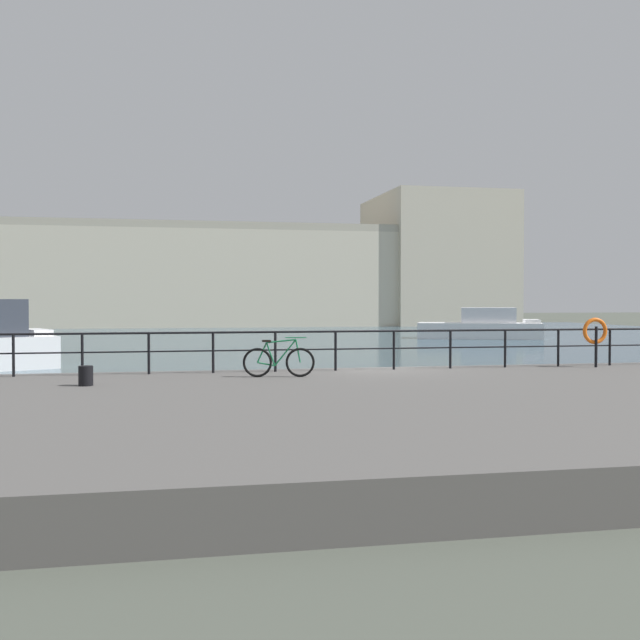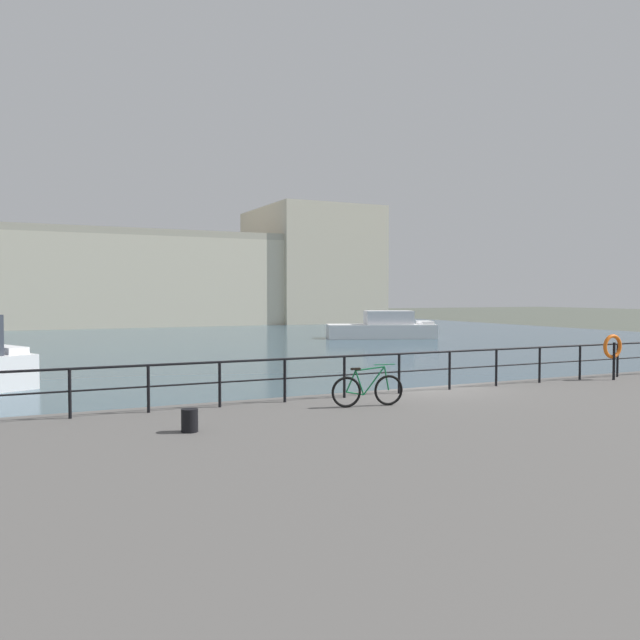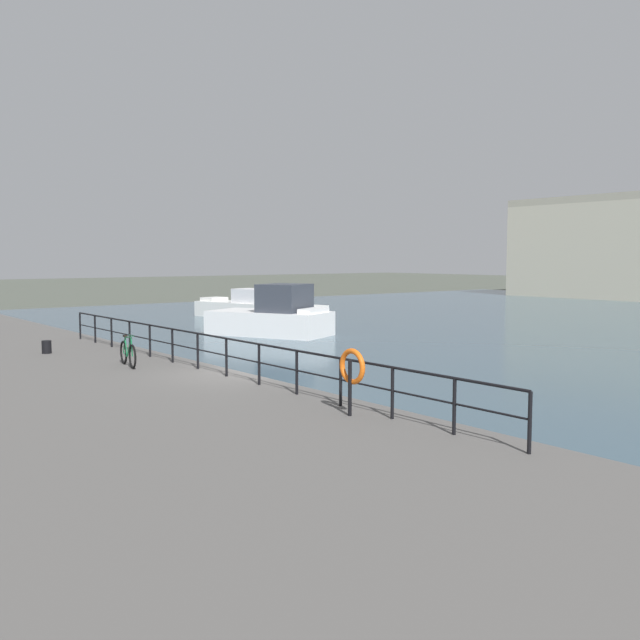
{
  "view_description": "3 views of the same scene",
  "coord_description": "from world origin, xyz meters",
  "px_view_note": "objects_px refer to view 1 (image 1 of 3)",
  "views": [
    {
      "loc": [
        -5.96,
        -20.83,
        2.62
      ],
      "look_at": [
        -0.99,
        3.12,
        1.97
      ],
      "focal_mm": 43.26,
      "sensor_mm": 36.0,
      "label": 1
    },
    {
      "loc": [
        -10.72,
        -15.46,
        3.33
      ],
      "look_at": [
        -0.98,
        4.88,
        2.46
      ],
      "focal_mm": 37.04,
      "sensor_mm": 36.0,
      "label": 2
    },
    {
      "loc": [
        16.94,
        -10.59,
        3.97
      ],
      "look_at": [
        -2.2,
        4.45,
        1.82
      ],
      "focal_mm": 39.71,
      "sensor_mm": 36.0,
      "label": 3
    }
  ],
  "objects_px": {
    "mooring_bollard": "(86,376)",
    "moored_green_narrowboat": "(482,327)",
    "parked_bicycle": "(279,361)",
    "harbor_building": "(279,275)",
    "life_ring_stand": "(595,333)"
  },
  "relations": [
    {
      "from": "mooring_bollard",
      "to": "moored_green_narrowboat",
      "type": "bearing_deg",
      "value": 53.42
    },
    {
      "from": "parked_bicycle",
      "to": "mooring_bollard",
      "type": "relative_size",
      "value": 4.0
    },
    {
      "from": "harbor_building",
      "to": "mooring_bollard",
      "type": "bearing_deg",
      "value": -102.58
    },
    {
      "from": "mooring_bollard",
      "to": "life_ring_stand",
      "type": "height_order",
      "value": "life_ring_stand"
    },
    {
      "from": "parked_bicycle",
      "to": "mooring_bollard",
      "type": "xyz_separation_m",
      "value": [
        -4.47,
        -1.01,
        -0.17
      ]
    },
    {
      "from": "moored_green_narrowboat",
      "to": "life_ring_stand",
      "type": "relative_size",
      "value": 6.15
    },
    {
      "from": "parked_bicycle",
      "to": "life_ring_stand",
      "type": "bearing_deg",
      "value": 14.91
    },
    {
      "from": "life_ring_stand",
      "to": "mooring_bollard",
      "type": "bearing_deg",
      "value": -171.76
    },
    {
      "from": "harbor_building",
      "to": "mooring_bollard",
      "type": "height_order",
      "value": "harbor_building"
    },
    {
      "from": "moored_green_narrowboat",
      "to": "parked_bicycle",
      "type": "bearing_deg",
      "value": -100.3
    },
    {
      "from": "mooring_bollard",
      "to": "harbor_building",
      "type": "bearing_deg",
      "value": 77.42
    },
    {
      "from": "harbor_building",
      "to": "moored_green_narrowboat",
      "type": "relative_size",
      "value": 6.86
    },
    {
      "from": "harbor_building",
      "to": "moored_green_narrowboat",
      "type": "distance_m",
      "value": 31.85
    },
    {
      "from": "moored_green_narrowboat",
      "to": "mooring_bollard",
      "type": "height_order",
      "value": "moored_green_narrowboat"
    },
    {
      "from": "harbor_building",
      "to": "life_ring_stand",
      "type": "bearing_deg",
      "value": -89.97
    }
  ]
}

